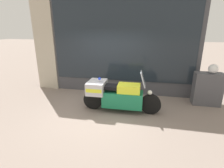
% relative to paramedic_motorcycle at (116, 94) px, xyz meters
% --- Properties ---
extents(ground_plane, '(60.00, 60.00, 0.00)m').
position_rel_paramedic_motorcycle_xyz_m(ground_plane, '(-0.50, -0.22, -0.55)').
color(ground_plane, gray).
extents(shop_building, '(6.48, 0.55, 4.20)m').
position_rel_paramedic_motorcycle_xyz_m(shop_building, '(-0.91, 1.77, 1.56)').
color(shop_building, '#424247').
rests_on(shop_building, ground).
extents(window_display, '(5.16, 0.30, 1.83)m').
position_rel_paramedic_motorcycle_xyz_m(window_display, '(-0.14, 1.80, -0.11)').
color(window_display, slate).
rests_on(window_display, ground).
extents(paramedic_motorcycle, '(2.45, 0.75, 1.32)m').
position_rel_paramedic_motorcycle_xyz_m(paramedic_motorcycle, '(0.00, 0.00, 0.00)').
color(paramedic_motorcycle, black).
rests_on(paramedic_motorcycle, ground).
extents(utility_cabinet, '(0.89, 0.46, 1.11)m').
position_rel_paramedic_motorcycle_xyz_m(utility_cabinet, '(2.94, 1.14, 0.01)').
color(utility_cabinet, '#4C4C51').
rests_on(utility_cabinet, ground).
extents(white_helmet, '(0.31, 0.31, 0.31)m').
position_rel_paramedic_motorcycle_xyz_m(white_helmet, '(3.01, 1.12, 0.72)').
color(white_helmet, white).
rests_on(white_helmet, utility_cabinet).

